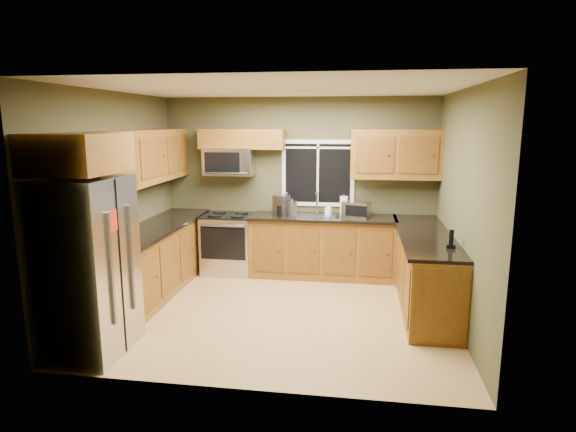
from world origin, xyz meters
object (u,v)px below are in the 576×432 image
(range, at_px, (229,243))
(soap_bottle_b, at_px, (328,209))
(coffee_maker, at_px, (281,206))
(cordless_phone, at_px, (451,242))
(refrigerator, at_px, (87,267))
(paper_towel_roll, at_px, (344,205))
(kettle, at_px, (293,207))
(soap_bottle_c, at_px, (283,207))
(toaster_oven, at_px, (356,209))
(soap_bottle_a, at_px, (287,203))
(microwave, at_px, (229,161))

(range, distance_m, soap_bottle_b, 1.63)
(coffee_maker, xyz_separation_m, cordless_phone, (2.18, -1.60, -0.08))
(cordless_phone, bearing_deg, range, 151.74)
(refrigerator, xyz_separation_m, cordless_phone, (3.71, 1.15, 0.10))
(paper_towel_roll, bearing_deg, refrigerator, -129.74)
(kettle, xyz_separation_m, soap_bottle_c, (-0.18, 0.22, -0.03))
(coffee_maker, relative_size, cordless_phone, 1.48)
(kettle, distance_m, cordless_phone, 2.60)
(refrigerator, xyz_separation_m, kettle, (1.69, 2.78, 0.16))
(kettle, bearing_deg, cordless_phone, -38.93)
(toaster_oven, relative_size, paper_towel_roll, 1.41)
(coffee_maker, xyz_separation_m, soap_bottle_c, (-0.02, 0.25, -0.06))
(paper_towel_roll, xyz_separation_m, soap_bottle_b, (-0.23, -0.05, -0.06))
(kettle, distance_m, soap_bottle_c, 0.29)
(soap_bottle_a, height_order, cordless_phone, soap_bottle_a)
(range, height_order, microwave, microwave)
(range, bearing_deg, refrigerator, -103.97)
(soap_bottle_c, bearing_deg, microwave, -173.44)
(paper_towel_roll, bearing_deg, range, -174.24)
(kettle, relative_size, cordless_phone, 1.28)
(soap_bottle_a, distance_m, soap_bottle_b, 0.64)
(kettle, xyz_separation_m, cordless_phone, (2.02, -1.63, -0.06))
(coffee_maker, bearing_deg, cordless_phone, -36.28)
(soap_bottle_c, bearing_deg, paper_towel_roll, -3.20)
(refrigerator, relative_size, kettle, 6.78)
(coffee_maker, xyz_separation_m, soap_bottle_a, (0.06, 0.12, 0.02))
(toaster_oven, bearing_deg, range, -179.72)
(coffee_maker, bearing_deg, soap_bottle_b, 12.05)
(toaster_oven, bearing_deg, cordless_phone, -56.79)
(cordless_phone, bearing_deg, refrigerator, -162.81)
(refrigerator, xyz_separation_m, soap_bottle_b, (2.22, 2.90, 0.13))
(range, height_order, cordless_phone, cordless_phone)
(refrigerator, bearing_deg, microwave, 76.66)
(paper_towel_roll, xyz_separation_m, soap_bottle_c, (-0.94, 0.05, -0.05))
(microwave, relative_size, paper_towel_roll, 2.45)
(soap_bottle_a, xyz_separation_m, cordless_phone, (2.12, -1.72, -0.10))
(soap_bottle_b, relative_size, cordless_phone, 0.82)
(kettle, relative_size, paper_towel_roll, 0.86)
(refrigerator, bearing_deg, soap_bottle_b, 52.55)
(soap_bottle_b, xyz_separation_m, cordless_phone, (1.49, -1.75, -0.02))
(cordless_phone, bearing_deg, microwave, 149.77)
(range, xyz_separation_m, microwave, (-0.00, 0.14, 1.26))
(toaster_oven, distance_m, soap_bottle_a, 1.05)
(soap_bottle_a, height_order, soap_bottle_b, soap_bottle_a)
(coffee_maker, bearing_deg, kettle, 9.96)
(range, xyz_separation_m, cordless_phone, (3.02, -1.62, 0.53))
(soap_bottle_a, bearing_deg, kettle, -42.40)
(kettle, relative_size, soap_bottle_a, 0.80)
(range, xyz_separation_m, paper_towel_roll, (1.76, 0.18, 0.61))
(coffee_maker, distance_m, cordless_phone, 2.71)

